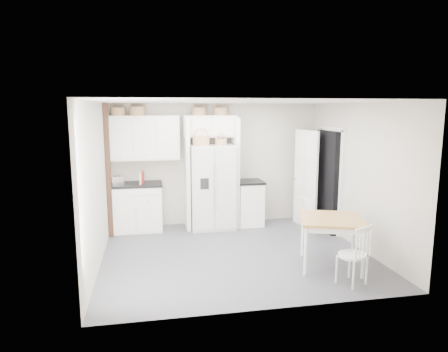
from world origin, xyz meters
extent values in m
plane|color=#4B4B4D|center=(0.00, 0.00, 0.00)|extent=(4.50, 4.50, 0.00)
plane|color=white|center=(0.00, 0.00, 2.60)|extent=(4.50, 4.50, 0.00)
plane|color=#B4AC9E|center=(0.00, 2.00, 1.30)|extent=(4.50, 0.00, 4.50)
plane|color=#B4AC9E|center=(-2.25, 0.00, 1.30)|extent=(0.00, 4.00, 4.00)
plane|color=#B4AC9E|center=(2.25, 0.00, 1.30)|extent=(0.00, 4.00, 4.00)
cube|color=silver|center=(-0.15, 1.62, 0.88)|extent=(0.91, 0.73, 1.76)
cube|color=white|center=(-1.71, 1.70, 0.47)|extent=(1.02, 0.65, 0.95)
cube|color=white|center=(0.68, 1.70, 0.46)|extent=(0.52, 0.63, 0.92)
cube|color=#A78037|center=(1.37, -0.84, 0.40)|extent=(1.21, 1.21, 0.80)
cube|color=white|center=(1.37, -1.50, 0.43)|extent=(0.54, 0.53, 0.86)
cube|color=black|center=(-1.71, 1.70, 0.97)|extent=(1.07, 0.69, 0.04)
cube|color=black|center=(0.68, 1.70, 0.94)|extent=(0.57, 0.67, 0.04)
cube|color=silver|center=(-2.06, 1.69, 1.07)|extent=(0.26, 0.19, 0.16)
cube|color=maroon|center=(-1.58, 1.62, 1.12)|extent=(0.08, 0.17, 0.25)
cube|color=beige|center=(-1.61, 1.62, 1.11)|extent=(0.04, 0.17, 0.25)
cylinder|color=#9F7D47|center=(-2.01, 1.83, 2.43)|extent=(0.28, 0.28, 0.16)
cylinder|color=#9F7D47|center=(-1.63, 1.83, 2.44)|extent=(0.30, 0.30, 0.18)
cylinder|color=#9F7D47|center=(-0.38, 1.83, 2.43)|extent=(0.29, 0.29, 0.16)
cylinder|color=#9F7D47|center=(0.07, 1.83, 2.43)|extent=(0.28, 0.28, 0.16)
cylinder|color=#9F7D47|center=(-0.38, 1.52, 1.85)|extent=(0.34, 0.34, 0.18)
cylinder|color=#9F7D47|center=(0.02, 1.52, 1.82)|extent=(0.23, 0.23, 0.12)
cube|color=white|center=(-1.50, 1.83, 1.90)|extent=(1.40, 0.34, 0.90)
cube|color=white|center=(-0.15, 1.83, 2.12)|extent=(1.12, 0.34, 0.45)
cube|color=white|center=(-0.66, 1.70, 1.15)|extent=(0.08, 0.60, 2.30)
cube|color=white|center=(0.36, 1.70, 1.15)|extent=(0.08, 0.60, 2.30)
cube|color=black|center=(-2.20, 1.35, 1.30)|extent=(0.09, 0.09, 2.60)
cube|color=black|center=(2.16, 1.00, 1.02)|extent=(0.18, 0.85, 2.05)
cube|color=white|center=(1.80, 1.33, 1.02)|extent=(0.21, 0.79, 2.05)
camera|label=1|loc=(-1.43, -6.47, 2.47)|focal=32.00mm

